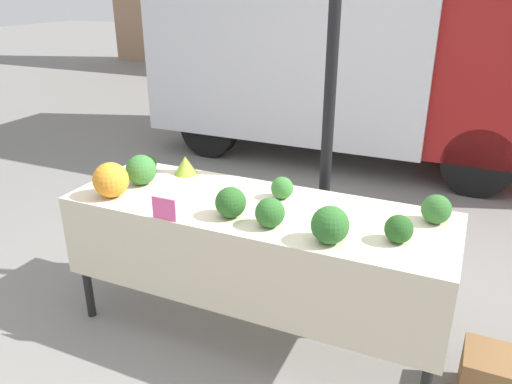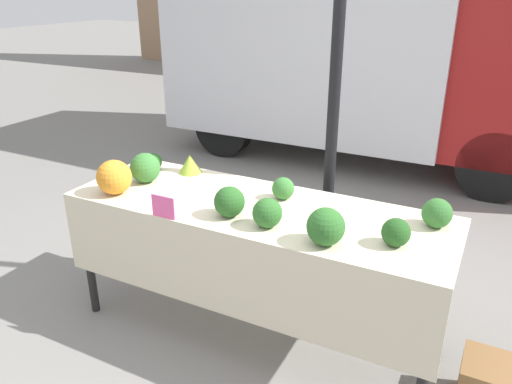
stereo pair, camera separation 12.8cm
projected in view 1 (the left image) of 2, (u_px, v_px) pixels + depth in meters
ground_plane at (256, 328)px, 3.01m from camera, size 40.00×40.00×0.00m
tent_pole at (328, 129)px, 2.98m from camera, size 0.07×0.07×2.24m
parked_truck at (343, 29)px, 5.61m from camera, size 4.43×1.88×2.78m
market_table at (251, 228)px, 2.68m from camera, size 2.11×0.72×0.81m
orange_cauliflower at (111, 180)px, 2.77m from camera, size 0.20×0.20×0.20m
romanesco_head at (186, 165)px, 3.12m from camera, size 0.15×0.15×0.12m
broccoli_head_0 at (330, 225)px, 2.28m from camera, size 0.18×0.18×0.18m
broccoli_head_1 at (141, 170)px, 2.95m from camera, size 0.18×0.18×0.18m
broccoli_head_2 at (282, 188)px, 2.76m from camera, size 0.12×0.12×0.12m
broccoli_head_3 at (231, 202)px, 2.54m from camera, size 0.16×0.16×0.16m
broccoli_head_4 at (399, 229)px, 2.29m from camera, size 0.13×0.13×0.13m
broccoli_head_5 at (148, 164)px, 3.15m from camera, size 0.11×0.11×0.11m
broccoli_head_6 at (270, 213)px, 2.44m from camera, size 0.15×0.15×0.15m
broccoli_head_7 at (436, 209)px, 2.48m from camera, size 0.15×0.15×0.15m
price_sign at (164, 209)px, 2.51m from camera, size 0.14×0.01×0.12m
produce_crate at (511, 384)px, 2.41m from camera, size 0.46×0.27×0.27m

